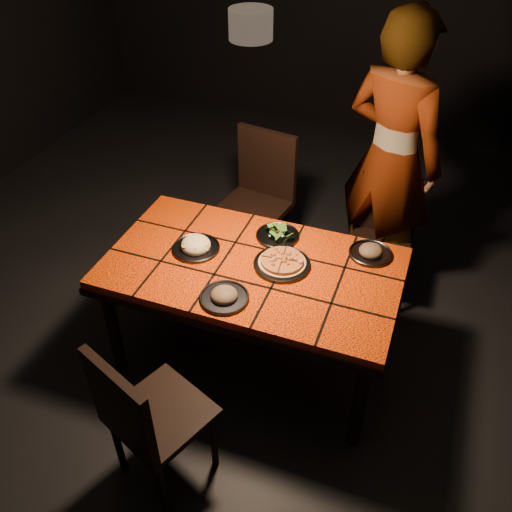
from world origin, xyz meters
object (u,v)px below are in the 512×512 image
(diner, at_px, (391,160))
(chair_near, at_px, (144,415))
(dining_table, at_px, (252,275))
(plate_pasta, at_px, (196,246))
(plate_pizza, at_px, (282,263))
(chair_far_left, at_px, (259,192))
(chair_far_right, at_px, (383,231))

(diner, bearing_deg, chair_near, 94.86)
(dining_table, height_order, plate_pasta, plate_pasta)
(chair_near, height_order, plate_pizza, chair_near)
(plate_pizza, xyz_separation_m, plate_pasta, (-0.50, -0.03, 0.01))
(chair_near, distance_m, plate_pasta, 0.99)
(dining_table, bearing_deg, chair_far_left, 107.99)
(chair_near, bearing_deg, plate_pasta, -57.82)
(plate_pizza, bearing_deg, chair_near, -108.64)
(chair_near, xyz_separation_m, diner, (0.72, 1.99, 0.42))
(diner, height_order, plate_pasta, diner)
(chair_far_left, distance_m, chair_far_right, 0.91)
(chair_near, bearing_deg, chair_far_right, -90.41)
(dining_table, relative_size, plate_pizza, 5.19)
(chair_near, relative_size, plate_pasta, 3.42)
(chair_far_left, bearing_deg, diner, 14.97)
(chair_near, distance_m, diner, 2.16)
(chair_far_right, xyz_separation_m, plate_pasta, (-0.93, -0.90, 0.27))
(chair_near, relative_size, chair_far_right, 1.06)
(plate_pasta, bearing_deg, diner, 49.70)
(diner, bearing_deg, chair_far_right, 130.00)
(chair_near, bearing_deg, chair_far_left, -63.74)
(plate_pasta, bearing_deg, chair_near, -79.78)
(chair_near, height_order, diner, diner)
(dining_table, bearing_deg, chair_near, -100.61)
(chair_near, xyz_separation_m, plate_pizza, (0.33, 0.98, 0.24))
(dining_table, xyz_separation_m, chair_far_right, (0.59, 0.92, -0.17))
(chair_far_right, bearing_deg, chair_near, -112.24)
(chair_near, relative_size, diner, 0.48)
(chair_near, height_order, plate_pasta, chair_near)
(chair_far_right, bearing_deg, diner, 105.40)
(chair_far_right, distance_m, plate_pizza, 1.01)
(dining_table, height_order, diner, diner)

